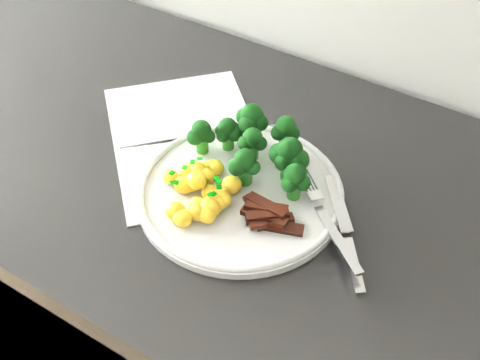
# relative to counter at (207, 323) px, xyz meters

# --- Properties ---
(counter) EXTENTS (2.43, 0.61, 0.91)m
(counter) POSITION_rel_counter_xyz_m (0.00, 0.00, 0.00)
(counter) COLOR black
(counter) RESTS_ON ground
(recipe_paper) EXTENTS (0.37, 0.37, 0.00)m
(recipe_paper) POSITION_rel_counter_xyz_m (-0.03, 0.03, 0.46)
(recipe_paper) COLOR white
(recipe_paper) RESTS_ON counter
(plate) EXTENTS (0.29, 0.29, 0.02)m
(plate) POSITION_rel_counter_xyz_m (0.10, -0.03, 0.46)
(plate) COLOR white
(plate) RESTS_ON counter
(broccoli) EXTENTS (0.20, 0.12, 0.07)m
(broccoli) POSITION_rel_counter_xyz_m (0.10, 0.03, 0.51)
(broccoli) COLOR #226B19
(broccoli) RESTS_ON plate
(potatoes) EXTENTS (0.11, 0.13, 0.04)m
(potatoes) POSITION_rel_counter_xyz_m (0.06, -0.07, 0.48)
(potatoes) COLOR yellow
(potatoes) RESTS_ON plate
(beef_strips) EXTENTS (0.10, 0.06, 0.02)m
(beef_strips) POSITION_rel_counter_xyz_m (0.16, -0.06, 0.48)
(beef_strips) COLOR black
(beef_strips) RESTS_ON plate
(fork) EXTENTS (0.15, 0.14, 0.02)m
(fork) POSITION_rel_counter_xyz_m (0.23, -0.03, 0.47)
(fork) COLOR silver
(fork) RESTS_ON plate
(knife) EXTENTS (0.13, 0.16, 0.02)m
(knife) POSITION_rel_counter_xyz_m (0.27, -0.04, 0.46)
(knife) COLOR silver
(knife) RESTS_ON plate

